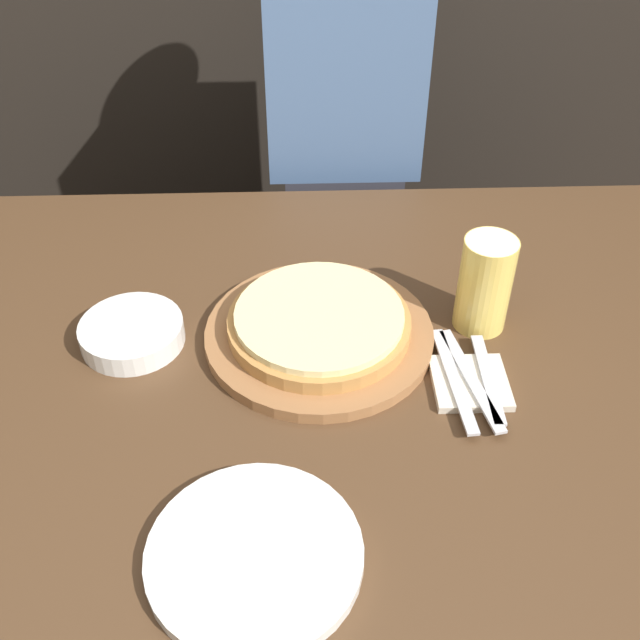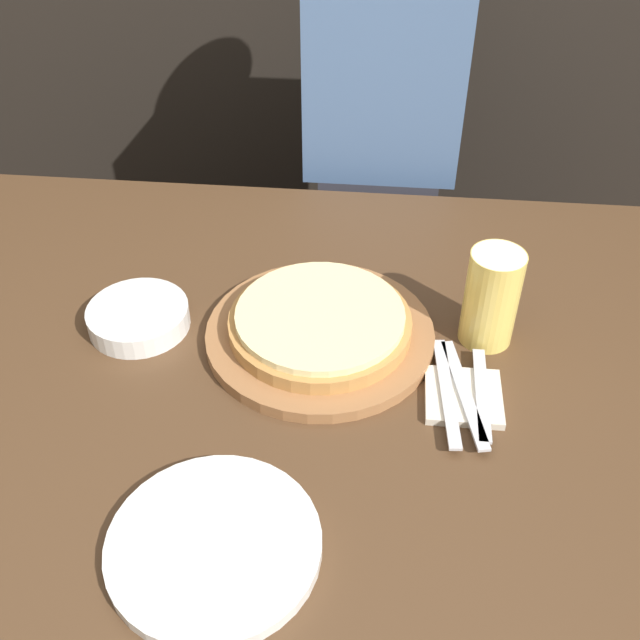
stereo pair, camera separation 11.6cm
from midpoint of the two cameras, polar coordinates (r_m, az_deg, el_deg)
ground_plane at (r=1.74m, az=-2.98°, el=-21.23°), size 12.00×12.00×0.00m
dining_table at (r=1.43m, az=-3.49°, el=-14.14°), size 1.54×1.01×0.74m
pizza_on_board at (r=1.17m, az=-2.83°, el=-0.71°), size 0.36×0.36×0.06m
beer_glass at (r=1.17m, az=9.83°, el=2.87°), size 0.08×0.08×0.16m
dinner_plate at (r=0.93m, az=-8.65°, el=-17.47°), size 0.26×0.26×0.02m
side_bowl at (r=1.22m, az=-16.74°, el=-1.07°), size 0.16×0.16×0.04m
napkin_stack at (r=1.11m, az=8.55°, el=-4.88°), size 0.11×0.11×0.01m
fork at (r=1.10m, az=7.31°, el=-4.62°), size 0.04×0.22×0.00m
dinner_knife at (r=1.11m, az=8.59°, el=-4.57°), size 0.06×0.22×0.00m
spoon at (r=1.11m, az=9.86°, el=-4.53°), size 0.02×0.18×0.00m
diner_person at (r=1.74m, az=-0.19°, el=10.04°), size 0.32×0.20×1.32m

